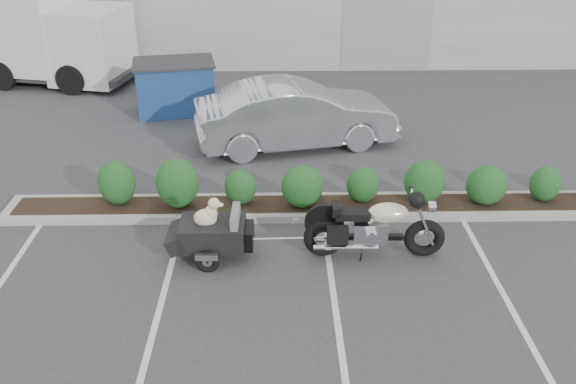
{
  "coord_description": "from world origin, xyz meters",
  "views": [
    {
      "loc": [
        0.33,
        -8.35,
        5.89
      ],
      "look_at": [
        0.52,
        1.56,
        0.75
      ],
      "focal_mm": 38.0,
      "sensor_mm": 36.0,
      "label": 1
    }
  ],
  "objects_px": {
    "motorcycle": "(375,228)",
    "delivery_truck": "(21,32)",
    "sedan": "(296,115)",
    "pet_trailer": "(212,232)",
    "dumpster": "(175,86)"
  },
  "relations": [
    {
      "from": "sedan",
      "to": "delivery_truck",
      "type": "bearing_deg",
      "value": 44.21
    },
    {
      "from": "pet_trailer",
      "to": "delivery_truck",
      "type": "bearing_deg",
      "value": 124.57
    },
    {
      "from": "motorcycle",
      "to": "dumpster",
      "type": "xyz_separation_m",
      "value": [
        -4.47,
        7.47,
        0.16
      ]
    },
    {
      "from": "motorcycle",
      "to": "delivery_truck",
      "type": "relative_size",
      "value": 0.33
    },
    {
      "from": "pet_trailer",
      "to": "sedan",
      "type": "height_order",
      "value": "sedan"
    },
    {
      "from": "pet_trailer",
      "to": "sedan",
      "type": "bearing_deg",
      "value": 73.49
    },
    {
      "from": "sedan",
      "to": "delivery_truck",
      "type": "height_order",
      "value": "delivery_truck"
    },
    {
      "from": "motorcycle",
      "to": "sedan",
      "type": "relative_size",
      "value": 0.51
    },
    {
      "from": "motorcycle",
      "to": "sedan",
      "type": "distance_m",
      "value": 5.12
    },
    {
      "from": "sedan",
      "to": "pet_trailer",
      "type": "bearing_deg",
      "value": 149.82
    },
    {
      "from": "pet_trailer",
      "to": "delivery_truck",
      "type": "distance_m",
      "value": 12.7
    },
    {
      "from": "pet_trailer",
      "to": "sedan",
      "type": "relative_size",
      "value": 0.41
    },
    {
      "from": "motorcycle",
      "to": "dumpster",
      "type": "bearing_deg",
      "value": 122.22
    },
    {
      "from": "motorcycle",
      "to": "delivery_truck",
      "type": "bearing_deg",
      "value": 133.84
    },
    {
      "from": "motorcycle",
      "to": "delivery_truck",
      "type": "xyz_separation_m",
      "value": [
        -9.72,
        10.61,
        0.99
      ]
    }
  ]
}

